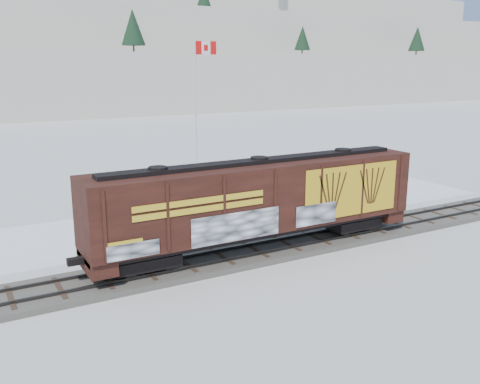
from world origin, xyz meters
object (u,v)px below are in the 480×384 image
flagpole (197,135)px  car_dark (345,191)px  hopper_railcar (259,199)px  car_silver (203,211)px  car_white (197,206)px

flagpole → car_dark: (8.05, -8.43, -3.66)m
hopper_railcar → flagpole: flagpole is taller
car_silver → car_white: 1.90m
hopper_railcar → flagpole: 15.79m
flagpole → car_white: (-3.46, -7.17, -3.62)m
car_silver → flagpole: bearing=-3.8°
hopper_railcar → car_dark: bearing=30.5°
flagpole → car_dark: 12.22m
car_dark → flagpole: bearing=58.7°
hopper_railcar → car_silver: bearing=92.0°
flagpole → car_dark: flagpole is taller
hopper_railcar → car_silver: size_ratio=3.61×
car_silver → car_white: bearing=6.9°
car_white → car_dark: bearing=-103.5°
flagpole → car_white: bearing=-115.8°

